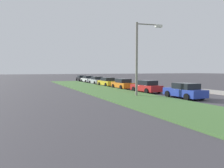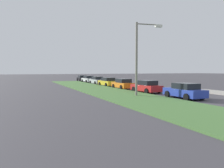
{
  "view_description": "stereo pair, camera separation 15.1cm",
  "coord_description": "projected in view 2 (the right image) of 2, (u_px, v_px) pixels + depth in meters",
  "views": [
    {
      "loc": [
        -10.91,
        17.18,
        2.65
      ],
      "look_at": [
        11.62,
        7.07,
        1.07
      ],
      "focal_mm": 33.67,
      "sensor_mm": 36.0,
      "label": 1
    },
    {
      "loc": [
        -10.97,
        17.05,
        2.65
      ],
      "look_at": [
        11.62,
        7.07,
        1.07
      ],
      "focal_mm": 33.67,
      "sensor_mm": 36.0,
      "label": 2
    }
  ],
  "objects": [
    {
      "name": "parked_car_blue",
      "position": [
        184.0,
        91.0,
        20.0
      ],
      "size": [
        4.34,
        2.1,
        1.47
      ],
      "rotation": [
        0.0,
        0.0,
        -0.03
      ],
      "color": "#23389E",
      "rests_on": "ground"
    },
    {
      "name": "parked_car_white",
      "position": [
        88.0,
        79.0,
        47.59
      ],
      "size": [
        4.38,
        2.17,
        1.47
      ],
      "rotation": [
        0.0,
        0.0,
        0.04
      ],
      "color": "silver",
      "rests_on": "ground"
    },
    {
      "name": "parked_car_silver",
      "position": [
        97.0,
        80.0,
        41.31
      ],
      "size": [
        4.35,
        2.12,
        1.47
      ],
      "rotation": [
        0.0,
        0.0,
        0.03
      ],
      "color": "#B2B5BA",
      "rests_on": "ground"
    },
    {
      "name": "parked_car_orange",
      "position": [
        123.0,
        84.0,
        30.55
      ],
      "size": [
        4.32,
        2.06,
        1.47
      ],
      "rotation": [
        0.0,
        0.0,
        -0.01
      ],
      "color": "orange",
      "rests_on": "ground"
    },
    {
      "name": "grass_median",
      "position": [
        118.0,
        94.0,
        23.33
      ],
      "size": [
        60.0,
        6.0,
        0.12
      ],
      "primitive_type": "cube",
      "color": "#477238",
      "rests_on": "ground"
    },
    {
      "name": "parked_car_red",
      "position": [
        146.0,
        87.0,
        25.43
      ],
      "size": [
        4.39,
        2.19,
        1.47
      ],
      "rotation": [
        0.0,
        0.0,
        0.05
      ],
      "color": "red",
      "rests_on": "ground"
    },
    {
      "name": "streetlight",
      "position": [
        140.0,
        53.0,
        21.3
      ],
      "size": [
        0.73,
        2.86,
        7.5
      ],
      "color": "gray",
      "rests_on": "ground"
    },
    {
      "name": "parked_car_yellow",
      "position": [
        108.0,
        82.0,
        35.87
      ],
      "size": [
        4.37,
        2.15,
        1.47
      ],
      "rotation": [
        0.0,
        0.0,
        0.04
      ],
      "color": "gold",
      "rests_on": "ground"
    },
    {
      "name": "parked_car_black",
      "position": [
        82.0,
        78.0,
        52.53
      ],
      "size": [
        4.34,
        2.1,
        1.47
      ],
      "rotation": [
        0.0,
        0.0,
        -0.02
      ],
      "color": "black",
      "rests_on": "ground"
    }
  ]
}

